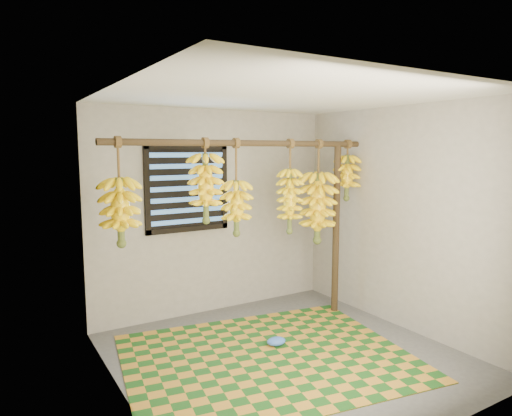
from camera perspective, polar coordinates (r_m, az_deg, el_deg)
floor at (r=4.53m, az=3.81°, el=-18.04°), size 3.00×3.00×0.01m
ceiling at (r=4.13m, az=4.09°, el=13.85°), size 3.00×3.00×0.01m
wall_back at (r=5.45m, az=-5.23°, el=-0.49°), size 3.00×0.01×2.40m
wall_left at (r=3.53m, az=-16.52°, el=-4.97°), size 0.01×3.00×2.40m
wall_right at (r=5.17m, az=17.70°, el=-1.21°), size 0.01×3.00×2.40m
window at (r=5.24m, az=-8.57°, el=2.46°), size 1.00×0.04×1.00m
hanging_pole at (r=4.69m, az=-0.96°, el=8.11°), size 3.00×0.06×0.06m
support_post at (r=5.47m, az=9.98°, el=-2.65°), size 0.08×0.08×2.00m
woven_mat at (r=4.49m, az=1.43°, el=-18.14°), size 2.89×2.46×0.01m
plastic_bag at (r=4.70m, az=2.55°, el=-16.31°), size 0.21×0.16×0.08m
banana_bunch_a at (r=4.21m, az=-16.60°, el=-0.46°), size 0.32×0.32×0.97m
banana_bunch_b at (r=4.48m, az=-6.31°, el=2.50°), size 0.32×0.32×0.83m
banana_bunch_c at (r=4.65m, az=-2.47°, el=0.04°), size 0.31×0.31×0.99m
banana_bunch_d at (r=5.00m, az=4.24°, el=0.90°), size 0.28×0.28×1.03m
banana_bunch_e at (r=5.25m, az=7.72°, el=0.04°), size 0.39×0.39×1.17m
banana_bunch_f at (r=5.50m, az=11.29°, el=3.75°), size 0.30×0.30×0.71m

